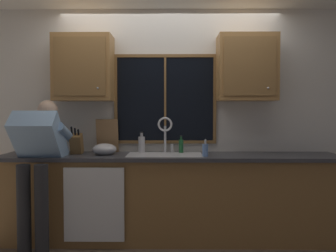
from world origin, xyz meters
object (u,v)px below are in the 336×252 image
Objects in this scene: knife_block at (77,144)px; bottle_tall_clear at (142,144)px; cutting_board at (107,136)px; bottle_green_glass at (181,146)px; person_standing at (39,156)px; soap_dispenser at (205,150)px; mixing_bowl at (105,149)px.

knife_block reaches higher than bottle_tall_clear.
bottle_green_glass is (0.83, -0.04, -0.11)m from cutting_board.
cutting_board is (0.59, 0.50, 0.17)m from person_standing.
bottle_green_glass is (-0.24, 0.32, 0.01)m from soap_dispenser.
knife_block is at bearing -173.54° from bottle_green_glass.
person_standing is 0.79m from cutting_board.
soap_dispenser is (1.07, -0.36, -0.12)m from cutting_board.
soap_dispenser is 0.76m from bottle_tall_clear.
bottle_green_glass is at bearing 127.09° from soap_dispenser.
mixing_bowl is at bearing 172.65° from soap_dispenser.
bottle_tall_clear is (-0.45, 0.02, 0.02)m from bottle_green_glass.
knife_block is 0.32m from mixing_bowl.
mixing_bowl is 1.07m from soap_dispenser.
mixing_bowl is at bearing -152.21° from bottle_tall_clear.
person_standing is at bearing -162.18° from bottle_green_glass.
bottle_green_glass is at bearing 6.46° from knife_block.
soap_dispenser reaches higher than mixing_bowl.
cutting_board reaches higher than knife_block.
person_standing is 4.68× the size of knife_block.
person_standing reaches higher than mixing_bowl.
bottle_tall_clear is (0.98, 0.48, 0.08)m from person_standing.
soap_dispenser is at bearing -52.91° from bottle_green_glass.
knife_block reaches higher than bottle_green_glass.
knife_block is at bearing 170.81° from mixing_bowl.
cutting_board is 1.63× the size of bottle_tall_clear.
knife_block is 0.84× the size of cutting_board.
soap_dispenser is 0.40m from bottle_green_glass.
person_standing is at bearing -131.17° from knife_block.
person_standing is 3.92× the size of cutting_board.
bottle_tall_clear is at bearing 153.77° from soap_dispenser.
person_standing reaches higher than bottle_green_glass.
bottle_green_glass is (1.43, 0.46, 0.06)m from person_standing.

